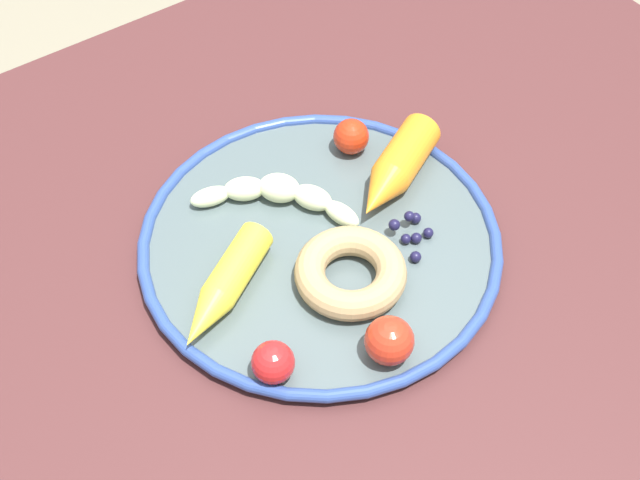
% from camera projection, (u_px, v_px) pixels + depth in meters
% --- Properties ---
extents(dining_table, '(1.11, 0.94, 0.75)m').
position_uv_depth(dining_table, '(351.00, 315.00, 0.89)').
color(dining_table, '#472424').
rests_on(dining_table, ground_plane).
extents(plate, '(0.35, 0.35, 0.02)m').
position_uv_depth(plate, '(320.00, 242.00, 0.83)').
color(plate, '#475657').
rests_on(plate, dining_table).
extents(banana, '(0.13, 0.13, 0.03)m').
position_uv_depth(banana, '(278.00, 195.00, 0.85)').
color(banana, beige).
rests_on(banana, plate).
extents(carrot_orange, '(0.14, 0.10, 0.04)m').
position_uv_depth(carrot_orange, '(395.00, 170.00, 0.86)').
color(carrot_orange, orange).
rests_on(carrot_orange, plate).
extents(carrot_yellow, '(0.13, 0.10, 0.03)m').
position_uv_depth(carrot_yellow, '(224.00, 287.00, 0.77)').
color(carrot_yellow, yellow).
rests_on(carrot_yellow, plate).
extents(donut, '(0.14, 0.14, 0.03)m').
position_uv_depth(donut, '(351.00, 272.00, 0.78)').
color(donut, tan).
rests_on(donut, plate).
extents(blueberry_pile, '(0.04, 0.05, 0.02)m').
position_uv_depth(blueberry_pile, '(412.00, 232.00, 0.82)').
color(blueberry_pile, '#191638').
rests_on(blueberry_pile, plate).
extents(tomato_near, '(0.04, 0.04, 0.04)m').
position_uv_depth(tomato_near, '(273.00, 362.00, 0.72)').
color(tomato_near, red).
rests_on(tomato_near, plate).
extents(tomato_mid, '(0.04, 0.04, 0.04)m').
position_uv_depth(tomato_mid, '(351.00, 137.00, 0.89)').
color(tomato_mid, red).
rests_on(tomato_mid, plate).
extents(tomato_far, '(0.04, 0.04, 0.04)m').
position_uv_depth(tomato_far, '(389.00, 341.00, 0.73)').
color(tomato_far, red).
rests_on(tomato_far, plate).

